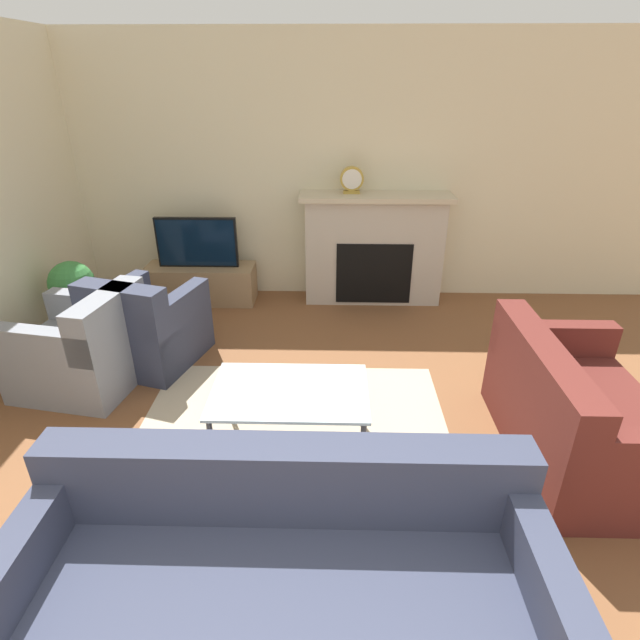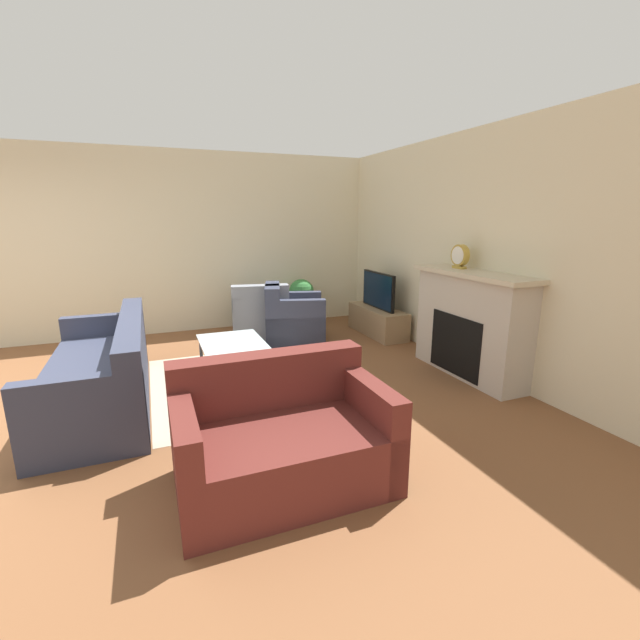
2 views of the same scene
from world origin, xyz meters
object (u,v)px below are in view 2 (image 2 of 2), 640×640
armchair_by_window (260,317)px  mantel_clock (460,256)px  coffee_table (234,347)px  potted_plant (301,298)px  couch_loveseat (282,441)px  armchair_accent (292,320)px  couch_sectional (104,376)px  tv (378,290)px

armchair_by_window → mantel_clock: bearing=139.5°
coffee_table → armchair_by_window: bearing=157.6°
coffee_table → potted_plant: potted_plant is taller
couch_loveseat → coffee_table: size_ratio=1.36×
couch_loveseat → armchair_accent: 3.36m
couch_loveseat → coffee_table: bearing=88.9°
couch_sectional → couch_loveseat: same height
armchair_by_window → armchair_accent: bearing=143.6°
coffee_table → mantel_clock: mantel_clock is taller
mantel_clock → couch_sectional: bearing=-96.0°
tv → couch_loveseat: size_ratio=0.62×
couch_loveseat → potted_plant: (-3.98, 1.55, 0.16)m
couch_loveseat → armchair_accent: bearing=70.6°
couch_sectional → potted_plant: couch_sectional is taller
tv → potted_plant: tv is taller
mantel_clock → couch_loveseat: bearing=-61.1°
couch_sectional → potted_plant: size_ratio=2.92×
potted_plant → mantel_clock: 2.90m
coffee_table → mantel_clock: size_ratio=3.75×
armchair_accent → couch_sectional: bearing=136.8°
couch_sectional → couch_loveseat: size_ratio=1.62×
couch_sectional → couch_loveseat: bearing=34.1°
tv → potted_plant: (-0.95, -0.88, -0.22)m
armchair_accent → mantel_clock: mantel_clock is taller
couch_sectional → coffee_table: 1.25m
armchair_accent → potted_plant: bearing=-11.9°
coffee_table → armchair_accent: bearing=140.6°
armchair_accent → potted_plant: armchair_accent is taller
tv → couch_sectional: tv is taller
couch_sectional → mantel_clock: size_ratio=8.24×
tv → armchair_by_window: size_ratio=0.88×
couch_loveseat → coffee_table: (-1.85, 0.04, 0.11)m
armchair_by_window → mantel_clock: mantel_clock is taller
couch_loveseat → coffee_table: couch_loveseat is taller
couch_loveseat → armchair_accent: size_ratio=1.39×
armchair_accent → mantel_clock: 2.49m
armchair_by_window → armchair_accent: same height
couch_loveseat → mantel_clock: bearing=28.9°
couch_sectional → armchair_by_window: size_ratio=2.27×
couch_loveseat → armchair_by_window: same height
armchair_accent → coffee_table: (1.31, -1.08, 0.10)m
couch_loveseat → armchair_by_window: size_ratio=1.40×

